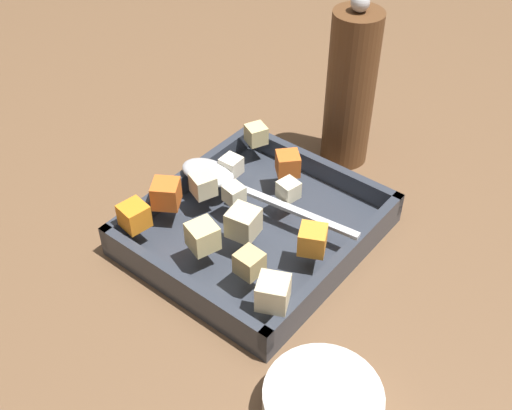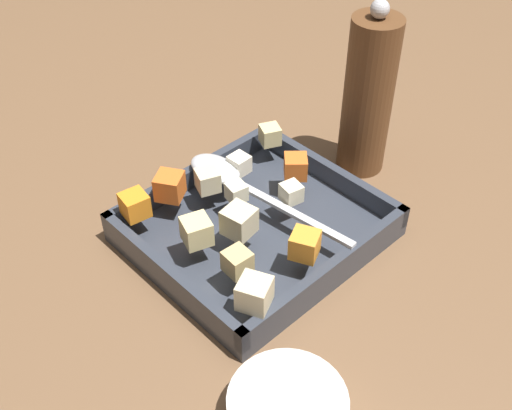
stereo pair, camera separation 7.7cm
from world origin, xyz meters
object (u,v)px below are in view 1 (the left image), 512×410
Objects in this scene: baking_dish at (256,229)px; pepper_mill at (350,89)px; small_prep_bowl at (322,405)px; serving_spoon at (218,175)px.

baking_dish is 0.23m from pepper_mill.
pepper_mill reaches higher than small_prep_bowl.
serving_spoon is (0.02, 0.07, 0.04)m from baking_dish.
pepper_mill reaches higher than serving_spoon.
pepper_mill is at bearing 29.93° from small_prep_bowl.
pepper_mill reaches higher than baking_dish.
small_prep_bowl is (-0.16, -0.21, 0.01)m from baking_dish.
baking_dish reaches higher than small_prep_bowl.
serving_spoon is at bearing 160.78° from pepper_mill.
baking_dish is 1.12× the size of serving_spoon.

